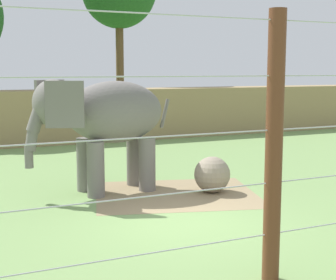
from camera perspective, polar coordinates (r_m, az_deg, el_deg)
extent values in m
plane|color=#759956|center=(10.78, 1.59, -9.22)|extent=(120.00, 120.00, 0.00)
cube|color=#937F5B|center=(13.08, 0.91, -6.12)|extent=(4.86, 4.38, 0.01)
cube|color=#997F56|center=(22.54, -12.76, 2.59)|extent=(36.00, 1.80, 2.31)
cylinder|color=slate|center=(12.77, -8.15, -3.31)|extent=(0.44, 0.44, 1.41)
cylinder|color=slate|center=(13.49, -9.33, -2.74)|extent=(0.44, 0.44, 1.41)
cylinder|color=slate|center=(13.34, -2.37, -2.76)|extent=(0.44, 0.44, 1.41)
cylinder|color=slate|center=(14.03, -3.79, -2.24)|extent=(0.44, 0.44, 1.41)
ellipsoid|color=slate|center=(13.20, -5.95, 3.17)|extent=(2.71, 1.61, 1.61)
ellipsoid|color=slate|center=(12.64, -12.84, 4.08)|extent=(1.08, 1.18, 1.16)
cube|color=slate|center=(12.09, -11.58, 3.95)|extent=(0.88, 0.41, 1.11)
cube|color=slate|center=(13.24, -13.15, 4.24)|extent=(0.84, 0.53, 1.11)
cylinder|color=slate|center=(12.56, -14.67, 2.10)|extent=(0.51, 0.36, 0.63)
cylinder|color=slate|center=(12.58, -15.14, 0.06)|extent=(0.38, 0.29, 0.59)
cylinder|color=slate|center=(12.62, -15.42, -1.83)|extent=(0.22, 0.22, 0.55)
cylinder|color=slate|center=(13.84, -0.38, 3.01)|extent=(0.31, 0.12, 0.80)
sphere|color=gray|center=(13.22, 5.00, -3.90)|extent=(0.94, 0.94, 0.94)
cylinder|color=brown|center=(7.59, 11.86, -1.00)|extent=(0.26, 0.26, 4.04)
cylinder|color=#B7B7BC|center=(7.94, 12.00, -10.23)|extent=(11.75, 0.02, 0.02)
cylinder|color=#B7B7BC|center=(7.73, 12.17, -4.67)|extent=(11.75, 0.02, 0.02)
cylinder|color=#B7B7BC|center=(7.60, 12.35, 1.15)|extent=(11.75, 0.02, 0.02)
cylinder|color=#B7B7BC|center=(7.55, 12.52, 7.10)|extent=(11.75, 0.02, 0.02)
cylinder|color=#B7B7BC|center=(7.58, 12.71, 13.07)|extent=(11.75, 0.02, 0.02)
cylinder|color=brown|center=(29.01, -5.43, 7.43)|extent=(0.44, 0.44, 5.87)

